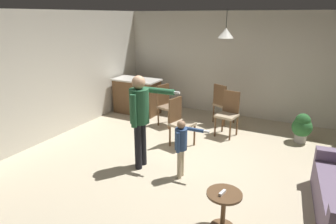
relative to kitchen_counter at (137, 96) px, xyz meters
The scene contains 14 objects.
ground 3.26m from the kitchen_counter, 40.64° to the right, with size 7.68×7.68×0.00m, color beige.
wall_back 2.82m from the kitchen_counter, 24.13° to the left, with size 6.40×0.10×2.70m, color silver.
wall_left 2.40m from the kitchen_counter, 109.63° to the right, with size 0.10×6.40×2.70m, color silver.
kitchen_counter is the anchor object (origin of this frame).
side_table_by_couch 4.97m from the kitchen_counter, 44.58° to the right, with size 0.44×0.44×0.52m.
person_adult 3.16m from the kitchen_counter, 55.68° to the right, with size 0.81×0.51×1.65m.
person_child 3.62m from the kitchen_counter, 45.46° to the right, with size 0.53×0.30×1.01m.
dining_chair_by_counter 2.42m from the kitchen_counter, 35.90° to the right, with size 0.51×0.51×1.00m.
dining_chair_near_wall 2.72m from the kitchen_counter, ahead, with size 0.48×0.48×1.00m.
dining_chair_centre_back 1.26m from the kitchen_counter, 22.32° to the right, with size 0.53×0.53×1.00m.
dining_chair_spare 2.35m from the kitchen_counter, ahead, with size 0.55×0.55×1.00m.
potted_plant_corner 4.20m from the kitchen_counter, ahead, with size 0.41×0.41×0.64m.
spare_remote_on_table 4.97m from the kitchen_counter, 45.00° to the right, with size 0.04×0.13×0.04m, color white.
ceiling_light_pendant 3.19m from the kitchen_counter, 13.55° to the right, with size 0.32×0.32×0.55m.
Camera 1 is at (1.90, -4.47, 2.59)m, focal length 31.62 mm.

